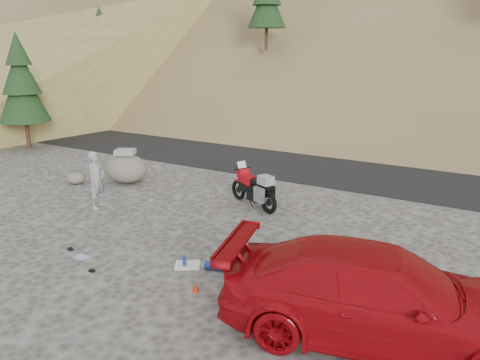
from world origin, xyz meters
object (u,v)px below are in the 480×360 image
Objects in this scene: red_car at (376,336)px; man at (99,207)px; boulder at (126,168)px; motorcycle at (255,189)px.

man is at bearing 62.64° from red_car.
boulder reaches higher than man.
red_car is 2.85× the size of boulder.
man is (-3.84, -2.30, -0.53)m from motorcycle.
boulder is (-1.12, 2.32, 0.50)m from man.
boulder is (-4.96, 0.02, -0.03)m from motorcycle.
motorcycle is at bearing -69.45° from man.
motorcycle reaches higher than man.
man is at bearing -124.64° from motorcycle.
man is at bearing -64.31° from boulder.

